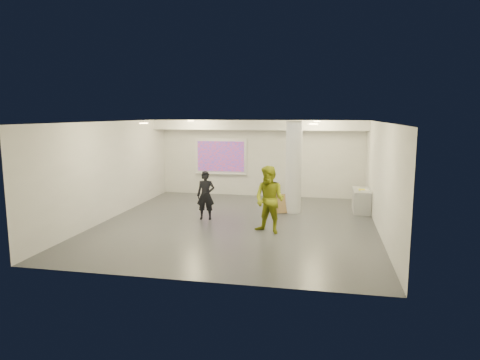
% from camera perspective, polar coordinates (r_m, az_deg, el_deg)
% --- Properties ---
extents(floor, '(8.00, 9.00, 0.01)m').
position_cam_1_polar(floor, '(12.76, -0.36, -5.83)').
color(floor, '#393C41').
rests_on(floor, ground).
extents(ceiling, '(8.00, 9.00, 0.01)m').
position_cam_1_polar(ceiling, '(12.35, -0.37, 7.77)').
color(ceiling, silver).
rests_on(ceiling, floor).
extents(wall_back, '(8.00, 0.01, 3.00)m').
position_cam_1_polar(wall_back, '(16.86, 2.76, 2.93)').
color(wall_back, silver).
rests_on(wall_back, floor).
extents(wall_front, '(8.00, 0.01, 3.00)m').
position_cam_1_polar(wall_front, '(8.18, -6.81, -3.41)').
color(wall_front, silver).
rests_on(wall_front, floor).
extents(wall_left, '(0.01, 9.00, 3.00)m').
position_cam_1_polar(wall_left, '(13.84, -16.81, 1.27)').
color(wall_left, silver).
rests_on(wall_left, floor).
extents(wall_right, '(0.01, 9.00, 3.00)m').
position_cam_1_polar(wall_right, '(12.30, 18.21, 0.31)').
color(wall_right, silver).
rests_on(wall_right, floor).
extents(soffit_band, '(8.00, 1.10, 0.36)m').
position_cam_1_polar(soffit_band, '(16.24, 2.50, 7.37)').
color(soffit_band, silver).
rests_on(soffit_band, ceiling).
extents(downlight_nw, '(0.22, 0.22, 0.02)m').
position_cam_1_polar(downlight_nw, '(15.33, -6.59, 7.84)').
color(downlight_nw, '#EFC981').
rests_on(downlight_nw, ceiling).
extents(downlight_ne, '(0.22, 0.22, 0.02)m').
position_cam_1_polar(downlight_ne, '(14.59, 10.24, 7.71)').
color(downlight_ne, '#EFC981').
rests_on(downlight_ne, ceiling).
extents(downlight_sw, '(0.22, 0.22, 0.02)m').
position_cam_1_polar(downlight_sw, '(11.59, -12.72, 7.39)').
color(downlight_sw, '#EFC981').
rests_on(downlight_sw, ceiling).
extents(downlight_se, '(0.22, 0.22, 0.02)m').
position_cam_1_polar(downlight_se, '(10.59, 9.76, 7.37)').
color(downlight_se, '#EFC981').
rests_on(downlight_se, ceiling).
extents(column, '(0.52, 0.52, 3.00)m').
position_cam_1_polar(column, '(14.03, 7.16, 1.68)').
color(column, silver).
rests_on(column, floor).
extents(projection_screen, '(2.10, 0.13, 1.42)m').
position_cam_1_polar(projection_screen, '(17.13, -2.57, 3.11)').
color(projection_screen, silver).
rests_on(projection_screen, wall_back).
extents(credenza, '(0.54, 1.28, 0.75)m').
position_cam_1_polar(credenza, '(14.75, 15.87, -2.67)').
color(credenza, '#94979A').
rests_on(credenza, floor).
extents(papers_stack, '(0.35, 0.41, 0.02)m').
position_cam_1_polar(papers_stack, '(14.62, 16.15, -1.26)').
color(papers_stack, white).
rests_on(papers_stack, credenza).
extents(postit_pad, '(0.22, 0.28, 0.03)m').
position_cam_1_polar(postit_pad, '(14.60, 15.94, -1.25)').
color(postit_pad, yellow).
rests_on(postit_pad, credenza).
extents(cardboard_back, '(0.55, 0.31, 0.56)m').
position_cam_1_polar(cardboard_back, '(14.25, 5.76, -3.16)').
color(cardboard_back, olive).
rests_on(cardboard_back, floor).
extents(cardboard_front, '(0.62, 0.43, 0.62)m').
position_cam_1_polar(cardboard_front, '(14.09, 5.41, -3.17)').
color(cardboard_front, olive).
rests_on(cardboard_front, floor).
extents(woman, '(0.59, 0.42, 1.50)m').
position_cam_1_polar(woman, '(13.17, -4.59, -2.05)').
color(woman, black).
rests_on(woman, floor).
extents(man, '(1.10, 0.99, 1.84)m').
position_cam_1_polar(man, '(11.61, 3.96, -2.65)').
color(man, '#8D9918').
rests_on(man, floor).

